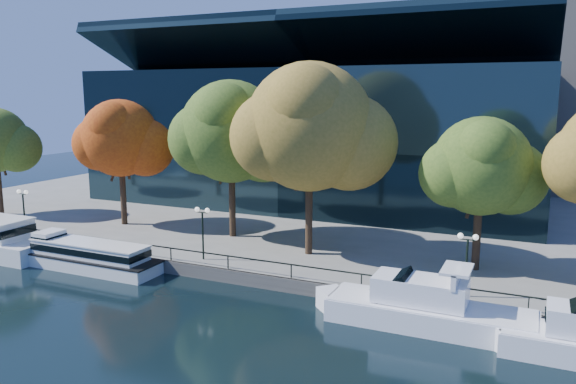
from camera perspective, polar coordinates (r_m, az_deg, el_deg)
The scene contains 13 objects.
ground at distance 38.87m, azimuth -8.54°, elevation -10.44°, with size 160.00×160.00×0.00m, color black.
promenade at distance 70.95m, azimuth 7.58°, elevation -0.63°, with size 90.00×67.08×1.00m.
railing at distance 40.87m, azimuth -6.12°, elevation -6.49°, with size 88.20×0.08×0.99m.
convention_building at distance 66.89m, azimuth 3.29°, elevation 5.72°, with size 50.00×24.57×21.43m.
tour_boat at distance 46.82m, azimuth -20.15°, elevation -5.96°, with size 13.86×3.09×2.63m.
cruiser_near at distance 34.39m, azimuth 13.31°, elevation -11.27°, with size 13.14×3.38×3.81m.
tree_1 at distance 55.37m, azimuth -16.58°, elevation 5.10°, with size 9.13×7.48×11.97m.
tree_2 at distance 48.59m, azimuth -5.66°, elevation 5.91°, with size 11.04×9.05×13.67m.
tree_3 at distance 42.81m, azimuth 2.41°, elevation 6.35°, with size 12.33×10.11×14.92m.
tree_4 at distance 41.35m, azimuth 19.20°, elevation 2.27°, with size 8.66×7.10×10.96m.
lamp_0 at distance 55.32m, azimuth -25.31°, elevation -0.87°, with size 1.26×0.36×4.03m.
lamp_1 at distance 42.87m, azimuth -8.68°, elevation -2.94°, with size 1.26×0.36×4.03m.
lamp_2 at distance 36.40m, azimuth 17.75°, elevation -5.65°, with size 1.26×0.36×4.03m.
Camera 1 is at (20.05, -30.43, 13.52)m, focal length 35.00 mm.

